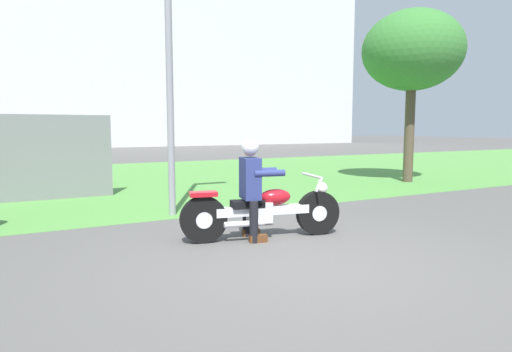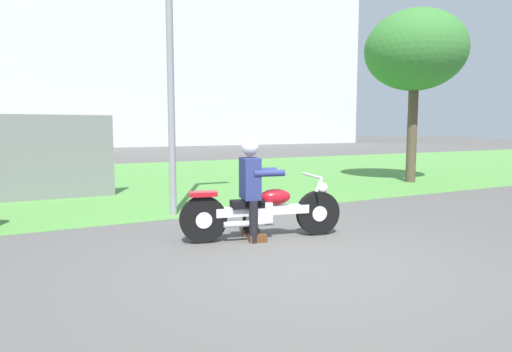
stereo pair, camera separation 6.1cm
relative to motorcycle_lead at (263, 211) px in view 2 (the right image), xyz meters
name	(u,v)px [view 2 (the right image)]	position (x,y,z in m)	size (l,w,h in m)	color
ground	(305,262)	(-0.10, -1.19, -0.39)	(120.00, 120.00, 0.00)	#565451
grass_verge	(135,179)	(-0.10, 7.82, -0.38)	(60.00, 12.00, 0.01)	#549342
stadium_facade	(113,48)	(3.86, 33.67, 7.77)	(45.57, 8.00, 16.32)	silver
motorcycle_lead	(263,211)	(0.00, 0.00, 0.00)	(2.25, 0.78, 0.87)	black
rider_lead	(251,181)	(-0.16, 0.04, 0.43)	(0.61, 0.54, 1.39)	black
tree_roadside	(415,51)	(6.69, 3.66, 3.22)	(2.73, 2.73, 4.72)	brown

